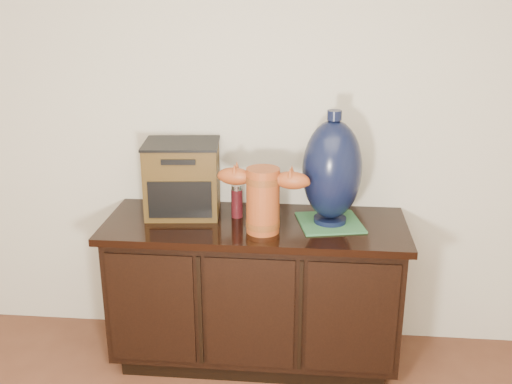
# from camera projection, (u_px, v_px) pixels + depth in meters

# --- Properties ---
(sideboard) EXTENTS (1.46, 0.56, 0.75)m
(sideboard) POSITION_uv_depth(u_px,v_px,m) (255.00, 290.00, 3.01)
(sideboard) COLOR black
(sideboard) RESTS_ON ground
(terracotta_vessel) EXTENTS (0.43, 0.18, 0.31)m
(terracotta_vessel) POSITION_uv_depth(u_px,v_px,m) (263.00, 197.00, 2.73)
(terracotta_vessel) COLOR #9D461C
(terracotta_vessel) RESTS_ON sideboard
(tv_radio) EXTENTS (0.39, 0.33, 0.36)m
(tv_radio) POSITION_uv_depth(u_px,v_px,m) (183.00, 178.00, 2.95)
(tv_radio) COLOR #402D10
(tv_radio) RESTS_ON sideboard
(green_mat) EXTENTS (0.34, 0.34, 0.01)m
(green_mat) POSITION_uv_depth(u_px,v_px,m) (330.00, 222.00, 2.88)
(green_mat) COLOR #2C6237
(green_mat) RESTS_ON sideboard
(lamp_base) EXTENTS (0.33, 0.33, 0.54)m
(lamp_base) POSITION_uv_depth(u_px,v_px,m) (332.00, 171.00, 2.79)
(lamp_base) COLOR black
(lamp_base) RESTS_ON green_mat
(spray_can) EXTENTS (0.06, 0.06, 0.17)m
(spray_can) POSITION_uv_depth(u_px,v_px,m) (237.00, 201.00, 2.94)
(spray_can) COLOR maroon
(spray_can) RESTS_ON sideboard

